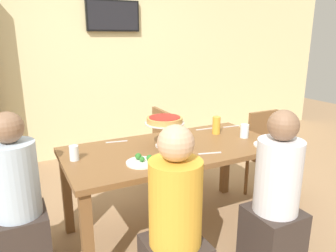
% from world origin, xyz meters
% --- Properties ---
extents(ground_plane, '(12.00, 12.00, 0.00)m').
position_xyz_m(ground_plane, '(0.00, 0.00, 0.00)').
color(ground_plane, '#9E7A56').
extents(rear_partition, '(8.00, 0.12, 2.80)m').
position_xyz_m(rear_partition, '(0.00, 2.20, 1.40)').
color(rear_partition, beige).
rests_on(rear_partition, ground_plane).
extents(dining_table, '(1.72, 0.84, 0.74)m').
position_xyz_m(dining_table, '(0.00, 0.00, 0.65)').
color(dining_table, brown).
rests_on(dining_table, ground_plane).
extents(television, '(0.71, 0.05, 0.39)m').
position_xyz_m(television, '(0.21, 2.11, 1.85)').
color(television, black).
extents(diner_head_west, '(0.34, 0.34, 1.15)m').
position_xyz_m(diner_head_west, '(-1.16, 0.01, 0.49)').
color(diner_head_west, '#382D28').
rests_on(diner_head_west, ground_plane).
extents(diner_near_left, '(0.34, 0.34, 1.15)m').
position_xyz_m(diner_near_left, '(-0.37, -0.73, 0.49)').
color(diner_near_left, '#382D28').
rests_on(diner_near_left, ground_plane).
extents(diner_near_right, '(0.34, 0.34, 1.15)m').
position_xyz_m(diner_near_right, '(0.40, -0.73, 0.49)').
color(diner_near_right, '#382D28').
rests_on(diner_near_right, ground_plane).
extents(chair_head_east, '(0.40, 0.40, 0.87)m').
position_xyz_m(chair_head_east, '(1.14, 0.11, 0.49)').
color(chair_head_east, brown).
rests_on(chair_head_east, ground_plane).
extents(chair_far_right, '(0.40, 0.40, 0.87)m').
position_xyz_m(chair_far_right, '(0.35, 0.74, 0.49)').
color(chair_far_right, brown).
rests_on(chair_far_right, ground_plane).
extents(deep_dish_pizza_stand, '(0.31, 0.31, 0.24)m').
position_xyz_m(deep_dish_pizza_stand, '(-0.05, 0.05, 0.94)').
color(deep_dish_pizza_stand, silver).
rests_on(deep_dish_pizza_stand, dining_table).
extents(salad_plate_near_diner, '(0.22, 0.22, 0.06)m').
position_xyz_m(salad_plate_near_diner, '(-0.35, -0.20, 0.76)').
color(salad_plate_near_diner, white).
rests_on(salad_plate_near_diner, dining_table).
extents(salad_plate_far_diner, '(0.22, 0.22, 0.06)m').
position_xyz_m(salad_plate_far_diner, '(0.68, -0.32, 0.76)').
color(salad_plate_far_diner, white).
rests_on(salad_plate_far_diner, dining_table).
extents(beer_glass_amber_tall, '(0.07, 0.07, 0.16)m').
position_xyz_m(beer_glass_amber_tall, '(0.52, 0.15, 0.82)').
color(beer_glass_amber_tall, gold).
rests_on(beer_glass_amber_tall, dining_table).
extents(water_glass_clear_near, '(0.07, 0.07, 0.11)m').
position_xyz_m(water_glass_clear_near, '(-0.76, 0.07, 0.79)').
color(water_glass_clear_near, white).
rests_on(water_glass_clear_near, dining_table).
extents(water_glass_clear_far, '(0.07, 0.07, 0.12)m').
position_xyz_m(water_glass_clear_far, '(0.67, -0.05, 0.80)').
color(water_glass_clear_far, white).
rests_on(water_glass_clear_far, dining_table).
extents(cutlery_fork_near, '(0.18, 0.05, 0.00)m').
position_xyz_m(cutlery_fork_near, '(-0.36, 0.33, 0.74)').
color(cutlery_fork_near, silver).
rests_on(cutlery_fork_near, dining_table).
extents(cutlery_knife_near, '(0.18, 0.03, 0.00)m').
position_xyz_m(cutlery_knife_near, '(0.50, 0.32, 0.74)').
color(cutlery_knife_near, silver).
rests_on(cutlery_knife_near, dining_table).
extents(cutlery_fork_far, '(0.18, 0.07, 0.00)m').
position_xyz_m(cutlery_fork_far, '(-0.09, -0.26, 0.74)').
color(cutlery_fork_far, silver).
rests_on(cutlery_fork_far, dining_table).
extents(cutlery_knife_far, '(0.18, 0.03, 0.00)m').
position_xyz_m(cutlery_knife_far, '(0.79, 0.28, 0.74)').
color(cutlery_knife_far, silver).
rests_on(cutlery_knife_far, dining_table).
extents(cutlery_spare_fork, '(0.18, 0.06, 0.00)m').
position_xyz_m(cutlery_spare_fork, '(0.18, -0.25, 0.74)').
color(cutlery_spare_fork, silver).
rests_on(cutlery_spare_fork, dining_table).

